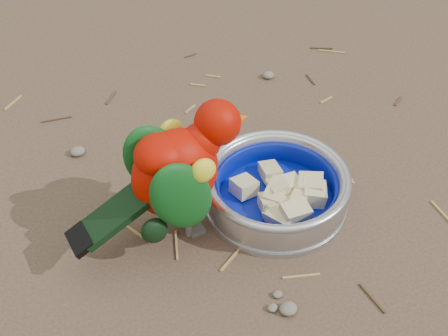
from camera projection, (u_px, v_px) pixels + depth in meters
name	position (u px, v px, depth m)	size (l,w,h in m)	color
ground	(275.00, 205.00, 0.93)	(60.00, 60.00, 0.00)	brown
food_bowl	(275.00, 201.00, 0.92)	(0.21, 0.21, 0.02)	#B2B2BA
bowl_wall	(276.00, 187.00, 0.90)	(0.21, 0.21, 0.04)	#B2B2BA
fruit_wedges	(276.00, 190.00, 0.91)	(0.13, 0.13, 0.03)	beige
lory_parrot	(179.00, 180.00, 0.83)	(0.11, 0.24, 0.19)	#AC0C00
ground_debris	(284.00, 200.00, 0.93)	(0.90, 0.80, 0.01)	#A78C49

